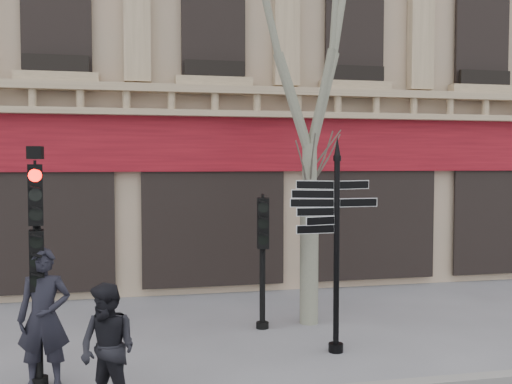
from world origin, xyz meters
TOP-DOWN VIEW (x-y plane):
  - ground at (0.00, 0.00)m, footprint 80.00×80.00m
  - building at (0.00, 12.48)m, footprint 28.00×15.52m
  - fingerpost at (1.44, 0.33)m, footprint 1.69×1.69m
  - traffic_signal_main at (-3.17, -0.17)m, footprint 0.41×0.32m
  - traffic_signal_secondary at (0.53, 1.91)m, footprint 0.47×0.37m
  - plane_tree at (1.50, 2.06)m, footprint 3.22×3.22m
  - pedestrian_a at (-3.08, -0.28)m, footprint 0.75×0.52m
  - pedestrian_b at (-2.16, -1.30)m, footprint 1.02×0.98m

SIDE VIEW (x-z plane):
  - ground at x=0.00m, z-range 0.00..0.00m
  - pedestrian_b at x=-2.16m, z-range 0.00..1.65m
  - pedestrian_a at x=-3.08m, z-range 0.00..1.98m
  - traffic_signal_secondary at x=0.53m, z-range 0.49..2.99m
  - traffic_signal_main at x=-3.17m, z-range 0.45..3.83m
  - fingerpost at x=1.44m, z-range 0.62..4.21m
  - plane_tree at x=1.50m, z-range 1.73..10.28m
  - building at x=0.00m, z-range -0.01..17.99m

